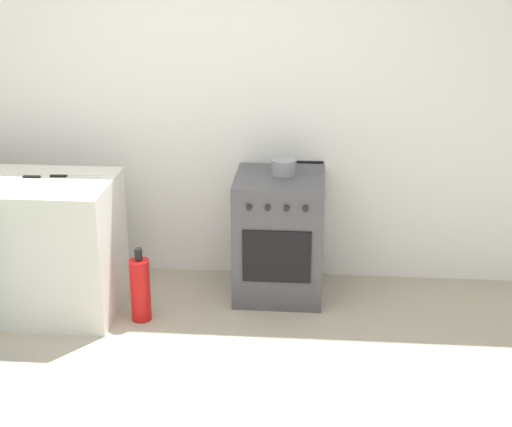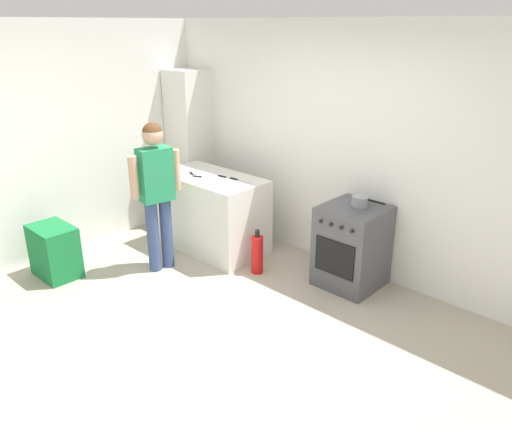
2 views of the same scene
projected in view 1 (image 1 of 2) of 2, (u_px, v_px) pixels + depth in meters
ground_plane at (194, 423)px, 4.06m from camera, size 8.00×8.00×0.00m
back_wall at (233, 97)px, 5.43m from camera, size 6.00×0.10×2.60m
counter_unit at (17, 246)px, 5.13m from camera, size 1.30×0.70×0.90m
oven_left at (279, 236)px, 5.36m from camera, size 0.60×0.62×0.85m
pot at (285, 167)px, 5.25m from camera, size 0.35×0.17×0.10m
knife_carving at (73, 176)px, 5.04m from camera, size 0.33×0.05×0.01m
knife_bread at (16, 177)px, 5.03m from camera, size 0.35×0.04×0.01m
fire_extinguisher at (140, 289)px, 5.06m from camera, size 0.13×0.13×0.50m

